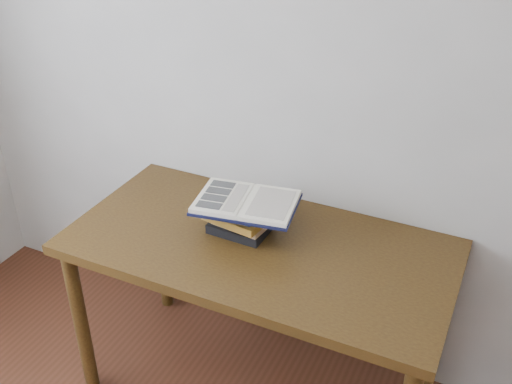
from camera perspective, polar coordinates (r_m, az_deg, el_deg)
The scene contains 3 objects.
desk at distance 2.33m, azimuth 0.25°, elevation -6.80°, with size 1.46×0.73×0.78m.
book_stack at distance 2.30m, azimuth -1.56°, elevation -2.45°, with size 0.25×0.22×0.13m.
open_book at distance 2.25m, azimuth -0.92°, elevation -0.99°, with size 0.41×0.32×0.03m.
Camera 1 is at (0.76, -0.30, 2.10)m, focal length 42.00 mm.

